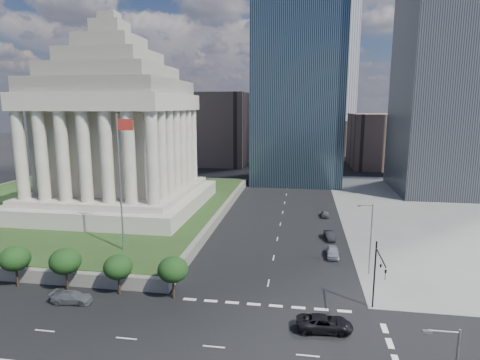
% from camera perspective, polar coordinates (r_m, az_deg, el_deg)
% --- Properties ---
extents(ground, '(500.00, 500.00, 0.00)m').
position_cam_1_polar(ground, '(131.50, 7.10, 0.37)').
color(ground, black).
rests_on(ground, ground).
extents(plaza_terrace, '(66.00, 70.00, 1.80)m').
position_cam_1_polar(plaza_terrace, '(95.91, -22.09, -3.59)').
color(plaza_terrace, slate).
rests_on(plaza_terrace, ground).
extents(plaza_lawn, '(64.00, 68.00, 0.10)m').
position_cam_1_polar(plaza_lawn, '(95.70, -22.13, -3.04)').
color(plaza_lawn, '#253E19').
rests_on(plaza_lawn, plaza_terrace).
extents(war_memorial, '(34.00, 34.00, 39.00)m').
position_cam_1_polar(war_memorial, '(86.26, -17.38, 8.98)').
color(war_memorial, gray).
rests_on(war_memorial, plaza_lawn).
extents(flagpole, '(2.52, 0.24, 20.00)m').
position_cam_1_polar(flagpole, '(60.16, -16.60, 0.61)').
color(flagpole, slate).
rests_on(flagpole, plaza_lawn).
extents(midrise_glass, '(26.00, 26.00, 60.00)m').
position_cam_1_polar(midrise_glass, '(124.62, 8.29, 13.64)').
color(midrise_glass, black).
rests_on(midrise_glass, ground).
extents(building_filler_ne, '(20.00, 30.00, 20.00)m').
position_cam_1_polar(building_filler_ne, '(162.37, 18.97, 5.37)').
color(building_filler_ne, brown).
rests_on(building_filler_ne, ground).
extents(building_filler_nw, '(24.00, 30.00, 28.00)m').
position_cam_1_polar(building_filler_nw, '(163.25, -3.07, 7.35)').
color(building_filler_nw, brown).
rests_on(building_filler_nw, ground).
extents(traffic_signal_ne, '(0.30, 5.74, 8.00)m').
position_cam_1_polar(traffic_signal_ne, '(47.39, 19.03, -12.11)').
color(traffic_signal_ne, black).
rests_on(traffic_signal_ne, ground).
extents(street_lamp_north, '(2.13, 0.22, 10.00)m').
position_cam_1_polar(street_lamp_north, '(57.87, 17.97, -7.46)').
color(street_lamp_north, slate).
rests_on(street_lamp_north, ground).
extents(pickup_truck, '(5.99, 3.08, 1.62)m').
position_cam_1_polar(pickup_truck, '(44.98, 11.93, -19.32)').
color(pickup_truck, black).
rests_on(pickup_truck, ground).
extents(suv_grey, '(5.02, 2.42, 1.41)m').
position_cam_1_polar(suv_grey, '(53.25, -22.77, -15.12)').
color(suv_grey, slate).
rests_on(suv_grey, ground).
extents(parked_sedan_near, '(1.97, 4.62, 1.56)m').
position_cam_1_polar(parked_sedan_near, '(64.49, 13.05, -9.93)').
color(parked_sedan_near, '#9FA1A8').
rests_on(parked_sedan_near, ground).
extents(parked_sedan_mid, '(4.41, 2.00, 1.40)m').
position_cam_1_polar(parked_sedan_mid, '(72.29, 12.61, -7.72)').
color(parked_sedan_mid, black).
rests_on(parked_sedan_mid, ground).
extents(parked_sedan_far, '(1.81, 4.05, 1.35)m').
position_cam_1_polar(parked_sedan_far, '(86.35, 12.03, -4.70)').
color(parked_sedan_far, '#505357').
rests_on(parked_sedan_far, ground).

